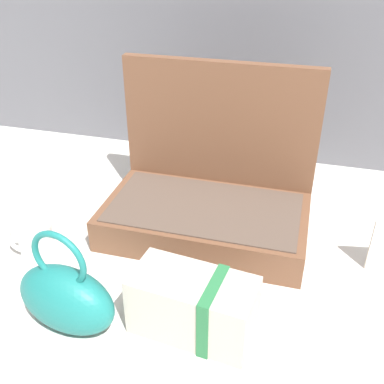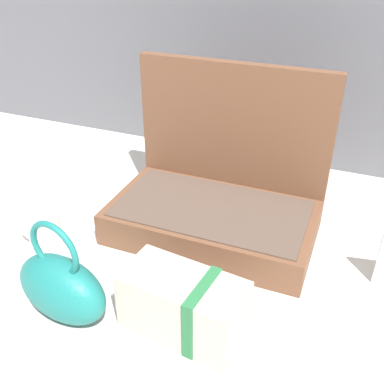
{
  "view_description": "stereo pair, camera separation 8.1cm",
  "coord_description": "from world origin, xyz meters",
  "px_view_note": "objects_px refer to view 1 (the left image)",
  "views": [
    {
      "loc": [
        0.18,
        -0.69,
        0.62
      ],
      "look_at": [
        -0.01,
        -0.02,
        0.2
      ],
      "focal_mm": 42.2,
      "sensor_mm": 36.0,
      "label": 1
    },
    {
      "loc": [
        0.25,
        -0.67,
        0.62
      ],
      "look_at": [
        -0.01,
        -0.02,
        0.2
      ],
      "focal_mm": 42.2,
      "sensor_mm": 36.0,
      "label": 2
    }
  ],
  "objects_px": {
    "cream_toiletry_bag": "(195,306)",
    "coffee_mug": "(36,243)",
    "teal_pouch_handbag": "(66,297)",
    "open_suitcase": "(209,195)"
  },
  "relations": [
    {
      "from": "open_suitcase",
      "to": "coffee_mug",
      "type": "bearing_deg",
      "value": -144.8
    },
    {
      "from": "open_suitcase",
      "to": "coffee_mug",
      "type": "xyz_separation_m",
      "value": [
        -0.31,
        -0.22,
        -0.04
      ]
    },
    {
      "from": "cream_toiletry_bag",
      "to": "coffee_mug",
      "type": "xyz_separation_m",
      "value": [
        -0.36,
        0.09,
        -0.01
      ]
    },
    {
      "from": "open_suitcase",
      "to": "teal_pouch_handbag",
      "type": "height_order",
      "value": "open_suitcase"
    },
    {
      "from": "cream_toiletry_bag",
      "to": "open_suitcase",
      "type": "bearing_deg",
      "value": 99.13
    },
    {
      "from": "cream_toiletry_bag",
      "to": "coffee_mug",
      "type": "distance_m",
      "value": 0.38
    },
    {
      "from": "teal_pouch_handbag",
      "to": "coffee_mug",
      "type": "distance_m",
      "value": 0.21
    },
    {
      "from": "cream_toiletry_bag",
      "to": "teal_pouch_handbag",
      "type": "bearing_deg",
      "value": -167.21
    },
    {
      "from": "open_suitcase",
      "to": "coffee_mug",
      "type": "distance_m",
      "value": 0.39
    },
    {
      "from": "open_suitcase",
      "to": "cream_toiletry_bag",
      "type": "relative_size",
      "value": 2.04
    }
  ]
}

